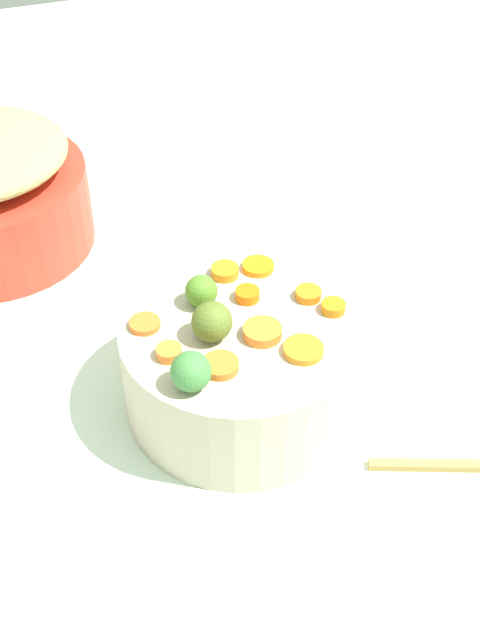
% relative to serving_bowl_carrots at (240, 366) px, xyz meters
% --- Properties ---
extents(tabletop, '(2.40, 2.40, 0.02)m').
position_rel_serving_bowl_carrots_xyz_m(tabletop, '(0.04, -0.01, -0.06)').
color(tabletop, silver).
rests_on(tabletop, ground).
extents(serving_bowl_carrots, '(0.24, 0.24, 0.10)m').
position_rel_serving_bowl_carrots_xyz_m(serving_bowl_carrots, '(0.00, 0.00, 0.00)').
color(serving_bowl_carrots, '#BFB199').
rests_on(serving_bowl_carrots, tabletop).
extents(carrot_slice_0, '(0.03, 0.03, 0.01)m').
position_rel_serving_bowl_carrots_xyz_m(carrot_slice_0, '(0.09, -0.03, 0.06)').
color(carrot_slice_0, orange).
rests_on(carrot_slice_0, serving_bowl_carrots).
extents(carrot_slice_1, '(0.04, 0.04, 0.01)m').
position_rel_serving_bowl_carrots_xyz_m(carrot_slice_1, '(-0.05, -0.08, 0.06)').
color(carrot_slice_1, orange).
rests_on(carrot_slice_1, serving_bowl_carrots).
extents(carrot_slice_2, '(0.04, 0.04, 0.01)m').
position_rel_serving_bowl_carrots_xyz_m(carrot_slice_2, '(-0.01, -0.08, 0.06)').
color(carrot_slice_2, orange).
rests_on(carrot_slice_2, serving_bowl_carrots).
extents(carrot_slice_3, '(0.05, 0.05, 0.01)m').
position_rel_serving_bowl_carrots_xyz_m(carrot_slice_3, '(0.04, 0.05, 0.06)').
color(carrot_slice_3, orange).
rests_on(carrot_slice_3, serving_bowl_carrots).
extents(carrot_slice_4, '(0.03, 0.03, 0.01)m').
position_rel_serving_bowl_carrots_xyz_m(carrot_slice_4, '(-0.10, 0.01, 0.06)').
color(carrot_slice_4, orange).
rests_on(carrot_slice_4, serving_bowl_carrots).
extents(carrot_slice_5, '(0.03, 0.03, 0.01)m').
position_rel_serving_bowl_carrots_xyz_m(carrot_slice_5, '(-0.02, -0.04, 0.06)').
color(carrot_slice_5, orange).
rests_on(carrot_slice_5, serving_bowl_carrots).
extents(carrot_slice_6, '(0.04, 0.04, 0.01)m').
position_rel_serving_bowl_carrots_xyz_m(carrot_slice_6, '(-0.02, 0.02, 0.06)').
color(carrot_slice_6, orange).
rests_on(carrot_slice_6, serving_bowl_carrots).
extents(carrot_slice_7, '(0.05, 0.05, 0.01)m').
position_rel_serving_bowl_carrots_xyz_m(carrot_slice_7, '(-0.04, 0.05, 0.06)').
color(carrot_slice_7, orange).
rests_on(carrot_slice_7, serving_bowl_carrots).
extents(carrot_slice_8, '(0.04, 0.04, 0.01)m').
position_rel_serving_bowl_carrots_xyz_m(carrot_slice_8, '(-0.08, -0.02, 0.06)').
color(carrot_slice_8, orange).
rests_on(carrot_slice_8, serving_bowl_carrots).
extents(carrot_slice_9, '(0.03, 0.03, 0.01)m').
position_rel_serving_bowl_carrots_xyz_m(carrot_slice_9, '(0.08, 0.01, 0.06)').
color(carrot_slice_9, orange).
rests_on(carrot_slice_9, serving_bowl_carrots).
extents(brussels_sprout_0, '(0.04, 0.04, 0.04)m').
position_rel_serving_bowl_carrots_xyz_m(brussels_sprout_0, '(0.03, 0.00, 0.07)').
color(brussels_sprout_0, '#586E26').
rests_on(brussels_sprout_0, serving_bowl_carrots).
extents(brussels_sprout_1, '(0.04, 0.04, 0.04)m').
position_rel_serving_bowl_carrots_xyz_m(brussels_sprout_1, '(0.07, 0.06, 0.07)').
color(brussels_sprout_1, '#42823F').
rests_on(brussels_sprout_1, serving_bowl_carrots).
extents(brussels_sprout_2, '(0.03, 0.03, 0.03)m').
position_rel_serving_bowl_carrots_xyz_m(brussels_sprout_2, '(0.02, -0.05, 0.07)').
color(brussels_sprout_2, '#508425').
rests_on(brussels_sprout_2, serving_bowl_carrots).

